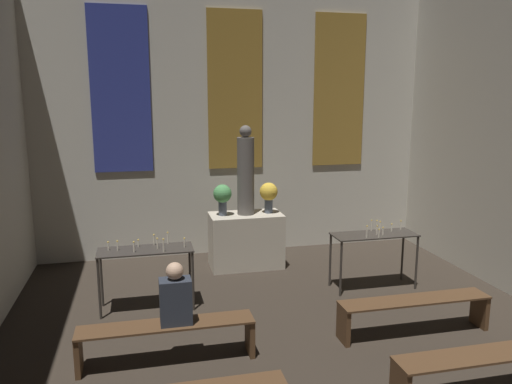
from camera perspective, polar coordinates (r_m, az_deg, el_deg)
name	(u,v)px	position (r m, az deg, el deg)	size (l,w,h in m)	color
wall_back	(235,117)	(9.64, -2.45, 8.56)	(7.68, 0.16, 5.23)	beige
altar	(246,240)	(9.02, -1.16, -5.53)	(1.28, 0.69, 0.97)	#BCB29E
statue	(246,173)	(8.75, -1.19, 2.17)	(0.30, 0.30, 1.57)	#5B5651
flower_vase_left	(222,196)	(8.74, -3.86, -0.43)	(0.32, 0.32, 0.55)	#4C5666
flower_vase_right	(269,194)	(8.91, 1.45, -0.19)	(0.32, 0.32, 0.55)	#4C5666
candle_rack_left	(146,257)	(7.36, -12.47, -7.27)	(1.34, 0.50, 1.09)	#332D28
candle_rack_right	(374,241)	(8.18, 13.35, -5.46)	(1.34, 0.50, 1.09)	#332D28
pew_third_right	(488,365)	(5.88, 24.95, -17.47)	(2.01, 0.36, 0.48)	#4C331E
pew_back_left	(167,334)	(6.05, -10.14, -15.73)	(2.01, 0.36, 0.48)	#4C331E
pew_back_right	(414,308)	(6.91, 17.65, -12.56)	(2.01, 0.36, 0.48)	#4C331E
person_seated	(176,297)	(5.86, -9.18, -11.75)	(0.36, 0.24, 0.73)	#282D38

